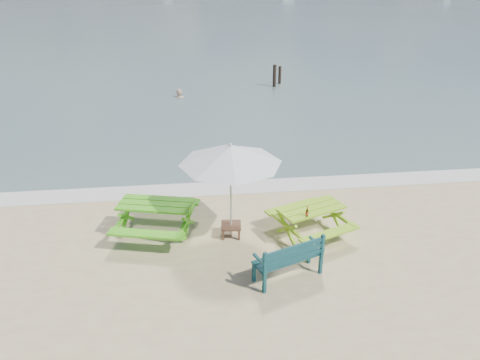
{
  "coord_description": "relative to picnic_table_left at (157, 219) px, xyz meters",
  "views": [
    {
      "loc": [
        -1.22,
        -7.64,
        6.08
      ],
      "look_at": [
        0.04,
        3.0,
        1.0
      ],
      "focal_mm": 35.0,
      "sensor_mm": 36.0,
      "label": 1
    }
  ],
  "objects": [
    {
      "name": "side_table",
      "position": [
        1.77,
        -0.32,
        -0.24
      ],
      "size": [
        0.52,
        0.52,
        0.31
      ],
      "color": "brown",
      "rests_on": "ground"
    },
    {
      "name": "beer_bottle",
      "position": [
        3.46,
        -0.88,
        0.43
      ],
      "size": [
        0.06,
        0.06,
        0.25
      ],
      "color": "brown",
      "rests_on": "picnic_table_right"
    },
    {
      "name": "picnic_table_left",
      "position": [
        0.0,
        0.0,
        0.0
      ],
      "size": [
        2.17,
        2.31,
        0.84
      ],
      "color": "#4BB11A",
      "rests_on": "ground"
    },
    {
      "name": "swimmer",
      "position": [
        0.52,
        12.49,
        -0.87
      ],
      "size": [
        0.66,
        0.44,
        1.77
      ],
      "color": "tan",
      "rests_on": "ground"
    },
    {
      "name": "picnic_table_right",
      "position": [
        3.68,
        -0.5,
        -0.04
      ],
      "size": [
        2.09,
        2.19,
        0.75
      ],
      "color": "#84B91C",
      "rests_on": "ground"
    },
    {
      "name": "park_bench",
      "position": [
        2.78,
        -2.08,
        -0.12
      ],
      "size": [
        1.56,
        0.99,
        0.91
      ],
      "color": "#0E383D",
      "rests_on": "ground"
    },
    {
      "name": "patio_umbrella",
      "position": [
        1.77,
        -0.32,
        1.72
      ],
      "size": [
        2.58,
        2.58,
        2.34
      ],
      "color": "silver",
      "rests_on": "ground"
    },
    {
      "name": "foam_strip",
      "position": [
        2.06,
        2.29,
        -0.39
      ],
      "size": [
        22.0,
        0.9,
        0.01
      ],
      "primitive_type": "cube",
      "color": "silver",
      "rests_on": "ground"
    },
    {
      "name": "mooring_pilings",
      "position": [
        5.66,
        14.25,
        0.02
      ],
      "size": [
        0.57,
        0.77,
        1.33
      ],
      "color": "black",
      "rests_on": "ground"
    }
  ]
}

